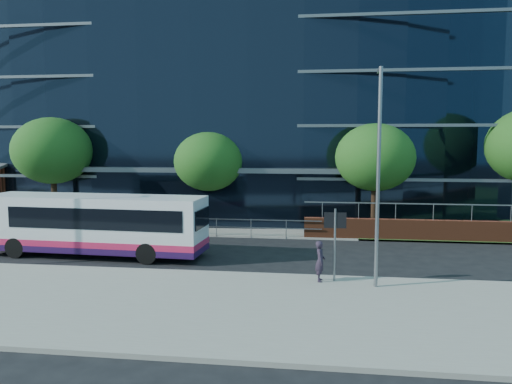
# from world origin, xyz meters

# --- Properties ---
(ground) EXTENTS (200.00, 200.00, 0.00)m
(ground) POSITION_xyz_m (0.00, 0.00, 0.00)
(ground) COLOR black
(ground) RESTS_ON ground
(pavement_near) EXTENTS (80.00, 8.00, 0.15)m
(pavement_near) POSITION_xyz_m (0.00, -5.00, 0.07)
(pavement_near) COLOR gray
(pavement_near) RESTS_ON ground
(kerb) EXTENTS (80.00, 0.25, 0.16)m
(kerb) POSITION_xyz_m (0.00, -1.00, 0.08)
(kerb) COLOR gray
(kerb) RESTS_ON ground
(yellow_line_outer) EXTENTS (80.00, 0.08, 0.01)m
(yellow_line_outer) POSITION_xyz_m (0.00, -0.80, 0.01)
(yellow_line_outer) COLOR gold
(yellow_line_outer) RESTS_ON ground
(yellow_line_inner) EXTENTS (80.00, 0.08, 0.01)m
(yellow_line_inner) POSITION_xyz_m (0.00, -0.65, 0.01)
(yellow_line_inner) COLOR gold
(yellow_line_inner) RESTS_ON ground
(far_forecourt) EXTENTS (50.00, 8.00, 0.10)m
(far_forecourt) POSITION_xyz_m (-6.00, 11.00, 0.05)
(far_forecourt) COLOR gray
(far_forecourt) RESTS_ON ground
(glass_office) EXTENTS (44.00, 23.10, 16.00)m
(glass_office) POSITION_xyz_m (-4.00, 20.85, 8.00)
(glass_office) COLOR black
(glass_office) RESTS_ON ground
(guard_railings) EXTENTS (24.00, 0.05, 1.10)m
(guard_railings) POSITION_xyz_m (-8.00, 7.00, 0.82)
(guard_railings) COLOR slate
(guard_railings) RESTS_ON ground
(street_sign) EXTENTS (0.85, 0.09, 2.80)m
(street_sign) POSITION_xyz_m (4.50, -1.59, 2.15)
(street_sign) COLOR slate
(street_sign) RESTS_ON pavement_near
(tree_far_a) EXTENTS (4.95, 4.95, 6.98)m
(tree_far_a) POSITION_xyz_m (-13.00, 9.00, 4.86)
(tree_far_a) COLOR black
(tree_far_a) RESTS_ON ground
(tree_far_b) EXTENTS (4.29, 4.29, 6.05)m
(tree_far_b) POSITION_xyz_m (-3.00, 9.50, 4.21)
(tree_far_b) COLOR black
(tree_far_b) RESTS_ON ground
(tree_far_c) EXTENTS (4.62, 4.62, 6.51)m
(tree_far_c) POSITION_xyz_m (7.00, 9.00, 4.54)
(tree_far_c) COLOR black
(tree_far_c) RESTS_ON ground
(tree_dist_e) EXTENTS (4.62, 4.62, 6.51)m
(tree_dist_e) POSITION_xyz_m (24.00, 40.00, 4.54)
(tree_dist_e) COLOR black
(tree_dist_e) RESTS_ON ground
(streetlight_east) EXTENTS (0.15, 0.77, 8.00)m
(streetlight_east) POSITION_xyz_m (6.00, -2.17, 4.44)
(streetlight_east) COLOR slate
(streetlight_east) RESTS_ON pavement_near
(city_bus) EXTENTS (10.84, 3.01, 2.90)m
(city_bus) POSITION_xyz_m (-6.71, 1.66, 1.54)
(city_bus) COLOR silver
(city_bus) RESTS_ON ground
(pedestrian) EXTENTS (0.38, 0.58, 1.57)m
(pedestrian) POSITION_xyz_m (3.95, -1.76, 0.94)
(pedestrian) COLOR #291F2E
(pedestrian) RESTS_ON pavement_near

